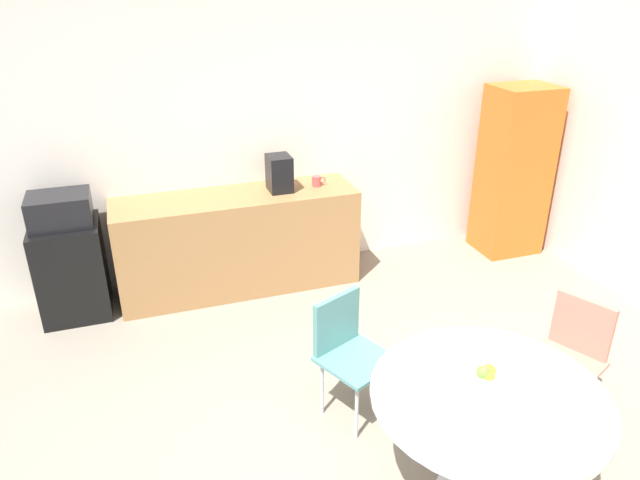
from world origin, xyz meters
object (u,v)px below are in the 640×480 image
(microwave, at_px, (60,210))
(locker_cabinet, at_px, (514,171))
(round_table, at_px, (487,411))
(chair_coral, at_px, (573,346))
(mini_fridge, at_px, (72,269))
(chair_teal, at_px, (346,343))
(fruit_bowl, at_px, (485,378))
(mug_white, at_px, (317,181))
(coffee_maker, at_px, (279,173))

(microwave, distance_m, locker_cabinet, 4.23)
(round_table, bearing_deg, chair_coral, 25.03)
(locker_cabinet, relative_size, round_table, 1.38)
(round_table, distance_m, chair_coral, 1.04)
(mini_fridge, xyz_separation_m, chair_teal, (1.74, -1.88, 0.11))
(round_table, height_order, fruit_bowl, fruit_bowl)
(chair_teal, distance_m, fruit_bowl, 1.02)
(locker_cabinet, height_order, round_table, locker_cabinet)
(mini_fridge, distance_m, mug_white, 2.24)
(fruit_bowl, xyz_separation_m, coffee_maker, (-0.34, 2.76, 0.27))
(microwave, bearing_deg, mug_white, -0.06)
(microwave, distance_m, mug_white, 2.17)
(mini_fridge, distance_m, coffee_maker, 1.94)
(locker_cabinet, bearing_deg, coffee_maker, 177.62)
(chair_teal, bearing_deg, coffee_maker, 87.54)
(microwave, bearing_deg, round_table, -52.51)
(locker_cabinet, bearing_deg, mug_white, 177.28)
(locker_cabinet, xyz_separation_m, coffee_maker, (-2.41, 0.10, 0.21))
(chair_teal, bearing_deg, mug_white, 77.07)
(coffee_maker, bearing_deg, round_table, -83.16)
(microwave, xyz_separation_m, chair_teal, (1.74, -1.88, -0.43))
(microwave, xyz_separation_m, locker_cabinet, (4.23, -0.10, -0.10))
(mug_white, bearing_deg, chair_teal, -102.93)
(locker_cabinet, distance_m, fruit_bowl, 3.37)
(round_table, bearing_deg, mug_white, 89.77)
(round_table, xyz_separation_m, chair_teal, (-0.42, 0.94, -0.10))
(chair_teal, bearing_deg, microwave, 132.89)
(chair_coral, bearing_deg, coffee_maker, 118.11)
(microwave, height_order, round_table, microwave)
(round_table, height_order, chair_teal, chair_teal)
(locker_cabinet, relative_size, mug_white, 13.17)
(chair_coral, height_order, mug_white, mug_white)
(microwave, distance_m, round_table, 3.57)
(fruit_bowl, distance_m, mug_white, 2.76)
(microwave, height_order, chair_coral, microwave)
(locker_cabinet, height_order, chair_coral, locker_cabinet)
(mini_fridge, xyz_separation_m, chair_coral, (3.10, -2.38, 0.11))
(round_table, relative_size, chair_coral, 1.48)
(microwave, relative_size, mug_white, 3.72)
(microwave, height_order, coffee_maker, coffee_maker)
(chair_teal, xyz_separation_m, coffee_maker, (0.08, 1.88, 0.54))
(microwave, xyz_separation_m, coffee_maker, (1.82, 0.00, 0.11))
(round_table, bearing_deg, coffee_maker, 96.84)
(fruit_bowl, height_order, coffee_maker, coffee_maker)
(microwave, relative_size, coffee_maker, 1.50)
(locker_cabinet, xyz_separation_m, round_table, (-2.07, -2.72, -0.23))
(mini_fridge, bearing_deg, locker_cabinet, -1.35)
(locker_cabinet, distance_m, chair_coral, 2.57)
(mug_white, bearing_deg, chair_coral, -68.81)
(microwave, xyz_separation_m, fruit_bowl, (2.17, -2.76, -0.16))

